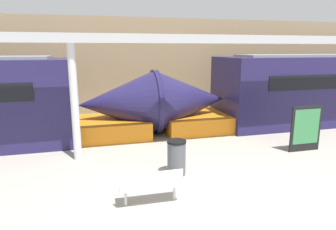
{
  "coord_description": "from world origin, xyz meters",
  "views": [
    {
      "loc": [
        -2.25,
        -5.38,
        3.47
      ],
      "look_at": [
        0.15,
        3.57,
        1.4
      ],
      "focal_mm": 32.0,
      "sensor_mm": 36.0,
      "label": 1
    }
  ],
  "objects_px": {
    "bench_near": "(151,184)",
    "trash_bin": "(176,157)",
    "poster_board": "(306,128)",
    "support_column_near": "(75,103)"
  },
  "relations": [
    {
      "from": "bench_near",
      "to": "support_column_near",
      "type": "distance_m",
      "value": 4.0
    },
    {
      "from": "bench_near",
      "to": "support_column_near",
      "type": "xyz_separation_m",
      "value": [
        -1.67,
        3.39,
        1.32
      ]
    },
    {
      "from": "trash_bin",
      "to": "support_column_near",
      "type": "bearing_deg",
      "value": 144.39
    },
    {
      "from": "support_column_near",
      "to": "bench_near",
      "type": "bearing_deg",
      "value": -63.73
    },
    {
      "from": "poster_board",
      "to": "trash_bin",
      "type": "bearing_deg",
      "value": -171.18
    },
    {
      "from": "bench_near",
      "to": "trash_bin",
      "type": "distance_m",
      "value": 1.78
    },
    {
      "from": "bench_near",
      "to": "trash_bin",
      "type": "relative_size",
      "value": 1.44
    },
    {
      "from": "trash_bin",
      "to": "poster_board",
      "type": "distance_m",
      "value": 4.89
    },
    {
      "from": "poster_board",
      "to": "support_column_near",
      "type": "relative_size",
      "value": 0.44
    },
    {
      "from": "bench_near",
      "to": "poster_board",
      "type": "xyz_separation_m",
      "value": [
        5.86,
        2.2,
        0.31
      ]
    }
  ]
}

